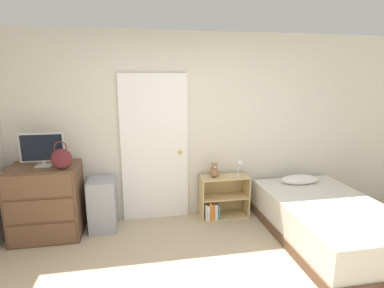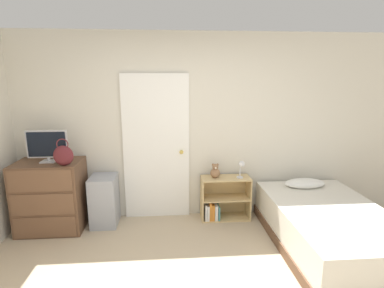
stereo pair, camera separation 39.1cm
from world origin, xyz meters
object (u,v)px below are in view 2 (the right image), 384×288
at_px(storage_bin, 104,201).
at_px(bookshelf, 221,201).
at_px(teddy_bear, 215,172).
at_px(bed, 329,227).
at_px(tv, 47,146).
at_px(handbag, 63,155).
at_px(desk_lamp, 241,166).
at_px(dresser, 51,196).

bearing_deg(storage_bin, bookshelf, 2.19).
relative_size(teddy_bear, bed, 0.10).
bearing_deg(tv, teddy_bear, 3.22).
xyz_separation_m(handbag, desk_lamp, (2.25, 0.27, -0.27)).
relative_size(handbag, teddy_bear, 1.64).
relative_size(dresser, storage_bin, 1.35).
distance_m(dresser, tv, 0.67).
relative_size(dresser, tv, 1.82).
height_order(tv, bookshelf, tv).
xyz_separation_m(desk_lamp, bed, (0.87, -0.79, -0.53)).
bearing_deg(tv, bookshelf, 3.31).
height_order(bookshelf, teddy_bear, teddy_bear).
distance_m(handbag, teddy_bear, 1.95).
relative_size(tv, storage_bin, 0.74).
distance_m(tv, bed, 3.56).
bearing_deg(dresser, desk_lamp, 2.02).
distance_m(storage_bin, teddy_bear, 1.55).
bearing_deg(bookshelf, teddy_bear, -174.46).
distance_m(storage_bin, bed, 2.84).
xyz_separation_m(dresser, bed, (3.39, -0.70, -0.21)).
relative_size(teddy_bear, desk_lamp, 0.84).
relative_size(dresser, handbag, 2.73).
xyz_separation_m(handbag, bookshelf, (1.99, 0.32, -0.79)).
height_order(dresser, handbag, handbag).
bearing_deg(storage_bin, tv, -173.89).
bearing_deg(dresser, bookshelf, 3.49).
bearing_deg(dresser, teddy_bear, 3.40).
distance_m(tv, storage_bin, 1.02).
relative_size(tv, bed, 0.25).
relative_size(storage_bin, bed, 0.34).
height_order(dresser, bed, dresser).
bearing_deg(tv, dresser, -152.63).
bearing_deg(bed, handbag, 170.61).
distance_m(dresser, bookshelf, 2.27).
distance_m(tv, bookshelf, 2.41).
relative_size(handbag, bookshelf, 0.49).
height_order(bookshelf, desk_lamp, desk_lamp).
bearing_deg(bookshelf, desk_lamp, -10.45).
bearing_deg(teddy_bear, bookshelf, 5.54).
distance_m(storage_bin, desk_lamp, 1.91).
bearing_deg(teddy_bear, tv, -176.78).
bearing_deg(desk_lamp, bookshelf, 169.55).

